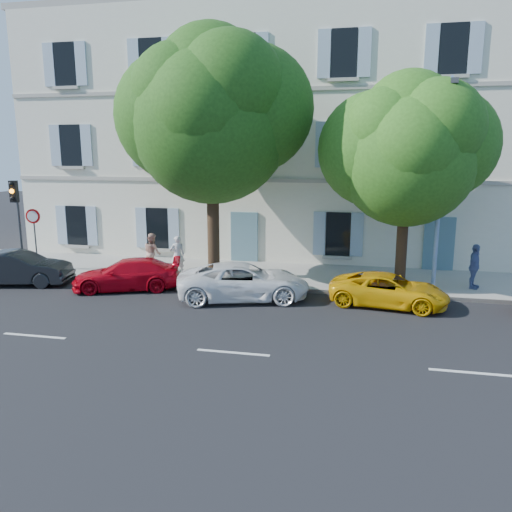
% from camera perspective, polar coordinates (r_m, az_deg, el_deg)
% --- Properties ---
extents(ground, '(90.00, 90.00, 0.00)m').
position_cam_1_polar(ground, '(17.27, 0.72, -5.97)').
color(ground, black).
extents(sidewalk, '(36.00, 4.50, 0.15)m').
position_cam_1_polar(sidewalk, '(21.47, 3.05, -2.23)').
color(sidewalk, '#A09E96').
rests_on(sidewalk, ground).
extents(kerb, '(36.00, 0.16, 0.16)m').
position_cam_1_polar(kerb, '(19.40, 2.04, -3.74)').
color(kerb, '#9E998E').
rests_on(kerb, ground).
extents(building, '(28.00, 7.00, 12.00)m').
position_cam_1_polar(building, '(26.54, 5.18, 13.31)').
color(building, silver).
rests_on(building, ground).
extents(car_dark_sedan, '(4.33, 2.26, 1.36)m').
position_cam_1_polar(car_dark_sedan, '(22.29, -25.54, -1.27)').
color(car_dark_sedan, black).
rests_on(car_dark_sedan, ground).
extents(car_red_coupe, '(4.46, 2.94, 1.20)m').
position_cam_1_polar(car_red_coupe, '(20.08, -14.51, -2.04)').
color(car_red_coupe, '#BD0514').
rests_on(car_red_coupe, ground).
extents(car_white_coupe, '(5.17, 3.35, 1.33)m').
position_cam_1_polar(car_white_coupe, '(18.15, -1.42, -2.92)').
color(car_white_coupe, white).
rests_on(car_white_coupe, ground).
extents(car_yellow_supercar, '(4.28, 2.45, 1.12)m').
position_cam_1_polar(car_yellow_supercar, '(17.99, 14.93, -3.78)').
color(car_yellow_supercar, '#E9AB09').
rests_on(car_yellow_supercar, ground).
extents(tree_left, '(6.20, 6.20, 9.60)m').
position_cam_1_polar(tree_left, '(20.02, -5.11, 14.78)').
color(tree_left, '#3A2819').
rests_on(tree_left, sidewalk).
extents(tree_right, '(4.98, 4.98, 7.68)m').
position_cam_1_polar(tree_right, '(19.02, 16.87, 10.70)').
color(tree_right, '#3A2819').
rests_on(tree_right, sidewalk).
extents(traffic_light, '(0.33, 0.45, 3.94)m').
position_cam_1_polar(traffic_light, '(23.91, -25.73, 5.17)').
color(traffic_light, '#383A3D').
rests_on(traffic_light, sidewalk).
extents(road_sign, '(0.63, 0.14, 2.73)m').
position_cam_1_polar(road_sign, '(23.63, -24.04, 3.10)').
color(road_sign, '#383A3D').
rests_on(road_sign, sidewalk).
extents(street_lamp, '(0.28, 1.60, 7.51)m').
position_cam_1_polar(street_lamp, '(18.82, 20.45, 8.42)').
color(street_lamp, '#7293BF').
rests_on(street_lamp, sidewalk).
extents(pedestrian_a, '(0.71, 0.61, 1.64)m').
position_cam_1_polar(pedestrian_a, '(21.58, -8.95, 0.15)').
color(pedestrian_a, silver).
rests_on(pedestrian_a, sidewalk).
extents(pedestrian_b, '(1.05, 1.03, 1.70)m').
position_cam_1_polar(pedestrian_b, '(22.08, -11.75, 0.39)').
color(pedestrian_b, tan).
rests_on(pedestrian_b, sidewalk).
extents(pedestrian_c, '(0.79, 1.09, 1.72)m').
position_cam_1_polar(pedestrian_c, '(20.70, 23.68, -1.10)').
color(pedestrian_c, '#526396').
rests_on(pedestrian_c, sidewalk).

